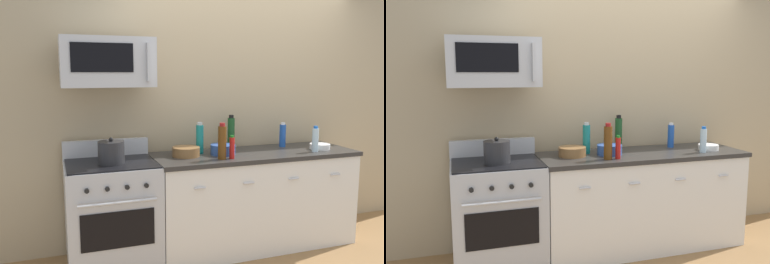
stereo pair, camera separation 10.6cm
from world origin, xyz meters
TOP-DOWN VIEW (x-y plane):
  - ground_plane at (0.00, 0.00)m, footprint 6.06×6.06m
  - back_wall at (0.00, 0.41)m, footprint 5.05×0.10m
  - counter_unit at (0.00, -0.00)m, footprint 1.96×0.66m
  - range_oven at (-1.36, 0.00)m, footprint 0.76×0.69m
  - microwave at (-1.36, 0.05)m, footprint 0.74×0.44m
  - bottle_wine_green at (-0.14, 0.23)m, footprint 0.07×0.07m
  - bottle_hot_sauce_red at (-0.33, -0.19)m, footprint 0.05×0.05m
  - bottle_soda_blue at (0.40, 0.16)m, footprint 0.06×0.06m
  - bottle_wine_amber at (-0.42, -0.18)m, footprint 0.07×0.07m
  - bottle_water_clear at (0.55, -0.16)m, footprint 0.06×0.06m
  - bottle_sparkling_teal at (-0.51, 0.12)m, footprint 0.07×0.07m
  - bowl_blue_mixing at (-0.33, 0.00)m, footprint 0.23×0.23m
  - bowl_white_ceramic at (0.68, -0.07)m, footprint 0.20×0.20m
  - bowl_wooden_salad at (-0.68, 0.04)m, footprint 0.25×0.25m
  - stockpot at (-1.36, -0.05)m, footprint 0.22×0.22m

SIDE VIEW (x-z plane):
  - ground_plane at x=0.00m, z-range 0.00..0.00m
  - counter_unit at x=0.00m, z-range 0.00..0.92m
  - range_oven at x=-1.36m, z-range -0.07..1.00m
  - bowl_white_ceramic at x=0.68m, z-range 0.92..0.98m
  - bowl_wooden_salad at x=-0.68m, z-range 0.92..1.01m
  - bowl_blue_mixing at x=-0.33m, z-range 0.92..1.02m
  - stockpot at x=-1.36m, z-range 0.91..1.13m
  - bottle_hot_sauce_red at x=-0.33m, z-range 0.91..1.12m
  - bottle_water_clear at x=0.55m, z-range 0.91..1.16m
  - bottle_soda_blue at x=0.40m, z-range 0.91..1.16m
  - bottle_sparkling_teal at x=-0.51m, z-range 0.91..1.21m
  - bottle_wine_amber at x=-0.42m, z-range 0.91..1.23m
  - bottle_wine_green at x=-0.14m, z-range 0.91..1.25m
  - back_wall at x=0.00m, z-range 0.00..2.70m
  - microwave at x=-1.36m, z-range 1.55..1.95m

